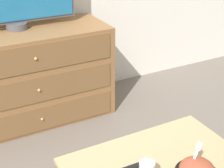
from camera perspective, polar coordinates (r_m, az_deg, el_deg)
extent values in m
plane|color=#70665B|center=(3.24, -13.68, -2.88)|extent=(12.00, 12.00, 0.00)
cube|color=olive|center=(2.82, -13.59, 1.16)|extent=(1.29, 0.50, 0.76)
cube|color=brown|center=(2.72, -11.56, -5.69)|extent=(1.19, 0.01, 0.20)
sphere|color=tan|center=(2.71, -11.53, -5.75)|extent=(0.02, 0.02, 0.02)
cube|color=brown|center=(2.60, -12.06, -0.98)|extent=(1.19, 0.01, 0.20)
sphere|color=tan|center=(2.59, -12.02, -1.03)|extent=(0.02, 0.02, 0.02)
cube|color=brown|center=(2.49, -12.60, 4.16)|extent=(1.19, 0.01, 0.20)
sphere|color=tan|center=(2.49, -12.57, 4.12)|extent=(0.02, 0.02, 0.02)
cylinder|color=#515156|center=(2.75, -15.53, 9.28)|extent=(0.16, 0.16, 0.05)
cylinder|color=tan|center=(2.18, 12.12, -11.45)|extent=(0.04, 0.04, 0.46)
cube|color=white|center=(1.60, 13.43, -12.22)|extent=(0.05, 0.02, 0.13)
cube|color=white|center=(1.57, 14.28, -9.96)|extent=(0.02, 0.03, 0.03)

